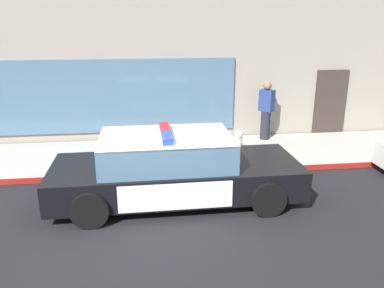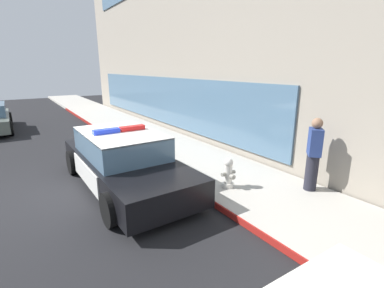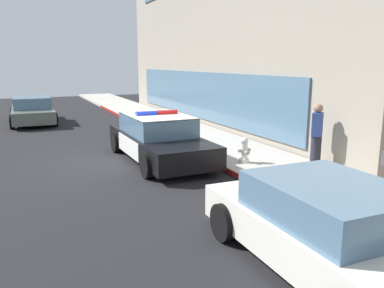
% 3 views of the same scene
% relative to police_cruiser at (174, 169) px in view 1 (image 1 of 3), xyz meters
% --- Properties ---
extents(ground, '(48.00, 48.00, 0.00)m').
position_rel_police_cruiser_xyz_m(ground, '(-0.53, -1.21, -0.68)').
color(ground, black).
extents(sidewalk, '(48.00, 2.67, 0.15)m').
position_rel_police_cruiser_xyz_m(sidewalk, '(-0.53, 2.53, -0.60)').
color(sidewalk, '#B2ADA3').
rests_on(sidewalk, ground).
extents(curb_red_paint, '(28.80, 0.04, 0.14)m').
position_rel_police_cruiser_xyz_m(curb_red_paint, '(-0.53, 1.18, -0.60)').
color(curb_red_paint, maroon).
rests_on(curb_red_paint, ground).
extents(police_cruiser, '(4.97, 2.12, 1.49)m').
position_rel_police_cruiser_xyz_m(police_cruiser, '(0.00, 0.00, 0.00)').
color(police_cruiser, black).
rests_on(police_cruiser, ground).
extents(fire_hydrant, '(0.34, 0.39, 0.73)m').
position_rel_police_cruiser_xyz_m(fire_hydrant, '(1.82, 1.91, -0.18)').
color(fire_hydrant, silver).
rests_on(fire_hydrant, sidewalk).
extents(pedestrian_on_sidewalk, '(0.46, 0.47, 1.71)m').
position_rel_police_cruiser_xyz_m(pedestrian_on_sidewalk, '(2.99, 3.43, 0.33)').
color(pedestrian_on_sidewalk, '#23232D').
rests_on(pedestrian_on_sidewalk, sidewalk).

